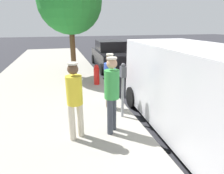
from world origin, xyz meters
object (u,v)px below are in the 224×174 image
object	(u,v)px
pedestrian_in_green	(112,91)
street_tree	(70,2)
pedestrian_in_blue	(110,78)
parked_van	(204,93)
parking_meter_near	(123,81)
pedestrian_in_yellow	(75,97)
parked_sedan_behind	(111,56)
fire_hydrant	(97,75)

from	to	relation	value
pedestrian_in_green	street_tree	bearing A→B (deg)	-85.38
pedestrian_in_blue	parked_van	bearing A→B (deg)	131.71
parking_meter_near	street_tree	distance (m)	5.30
parking_meter_near	pedestrian_in_yellow	distance (m)	1.50
parking_meter_near	pedestrian_in_blue	size ratio (longest dim) A/B	0.91
parked_sedan_behind	pedestrian_in_green	bearing A→B (deg)	74.81
pedestrian_in_blue	pedestrian_in_yellow	xyz separation A→B (m)	(1.14, 1.34, 0.04)
pedestrian_in_green	fire_hydrant	xyz separation A→B (m)	(-0.39, -3.80, -0.62)
pedestrian_in_green	fire_hydrant	bearing A→B (deg)	-95.84
pedestrian_in_green	pedestrian_in_yellow	xyz separation A→B (m)	(0.83, 0.04, -0.04)
street_tree	fire_hydrant	xyz separation A→B (m)	(-0.82, 1.51, -2.98)
parking_meter_near	parked_van	distance (m)	1.95
parked_van	street_tree	world-z (taller)	street_tree
pedestrian_in_blue	street_tree	xyz separation A→B (m)	(0.73, -4.01, 2.44)
parking_meter_near	parked_sedan_behind	xyz separation A→B (m)	(-1.56, -6.90, -0.43)
pedestrian_in_blue	parked_van	xyz separation A→B (m)	(-1.68, 1.89, 0.05)
parking_meter_near	pedestrian_in_green	xyz separation A→B (m)	(0.49, 0.66, 0.01)
fire_hydrant	pedestrian_in_green	bearing A→B (deg)	84.16
parked_sedan_behind	parked_van	bearing A→B (deg)	89.56
parking_meter_near	pedestrian_in_green	distance (m)	0.82
pedestrian_in_green	pedestrian_in_blue	world-z (taller)	pedestrian_in_green
parked_sedan_behind	pedestrian_in_blue	bearing A→B (deg)	74.40
pedestrian_in_green	parked_sedan_behind	world-z (taller)	pedestrian_in_green
pedestrian_in_green	pedestrian_in_blue	distance (m)	1.33
pedestrian_in_green	parking_meter_near	bearing A→B (deg)	-126.69
parked_van	pedestrian_in_yellow	bearing A→B (deg)	-11.11
parked_sedan_behind	fire_hydrant	xyz separation A→B (m)	(1.66, 3.75, -0.18)
pedestrian_in_green	fire_hydrant	size ratio (longest dim) A/B	2.09
parking_meter_near	parked_van	bearing A→B (deg)	140.14
parking_meter_near	pedestrian_in_green	world-z (taller)	pedestrian_in_green
pedestrian_in_yellow	fire_hydrant	world-z (taller)	pedestrian_in_yellow
pedestrian_in_green	fire_hydrant	distance (m)	3.87
pedestrian_in_yellow	parked_van	size ratio (longest dim) A/B	0.33
pedestrian_in_yellow	parked_van	bearing A→B (deg)	168.89
pedestrian_in_green	parked_sedan_behind	size ratio (longest dim) A/B	0.40
fire_hydrant	pedestrian_in_yellow	bearing A→B (deg)	72.35
parking_meter_near	street_tree	xyz separation A→B (m)	(0.92, -4.65, 2.37)
parked_van	street_tree	bearing A→B (deg)	-67.73
pedestrian_in_blue	street_tree	distance (m)	4.75
parked_van	pedestrian_in_green	bearing A→B (deg)	-16.68
fire_hydrant	pedestrian_in_blue	bearing A→B (deg)	88.05
pedestrian_in_green	parked_sedan_behind	xyz separation A→B (m)	(-2.05, -7.55, -0.44)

